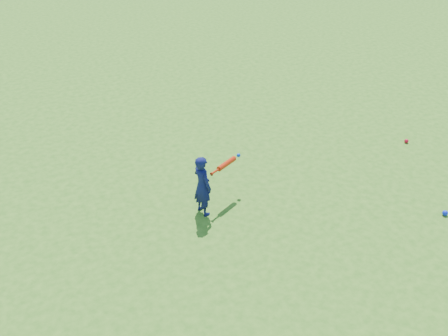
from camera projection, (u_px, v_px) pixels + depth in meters
name	position (u px, v px, depth m)	size (l,w,h in m)	color
ground	(223.00, 206.00, 7.43)	(80.00, 80.00, 0.00)	#37721B
child	(202.00, 186.00, 7.06)	(0.34, 0.23, 0.94)	#10144E
ground_ball_red	(406.00, 141.00, 9.00)	(0.08, 0.08, 0.08)	red
ground_ball_blue	(445.00, 213.00, 7.22)	(0.08, 0.08, 0.08)	#0D25ED
bat_swing	(228.00, 163.00, 7.31)	(0.62, 0.36, 0.08)	red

